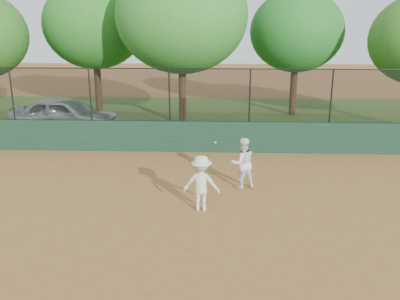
{
  "coord_description": "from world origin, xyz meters",
  "views": [
    {
      "loc": [
        1.31,
        -10.47,
        4.99
      ],
      "look_at": [
        0.8,
        2.2,
        1.2
      ],
      "focal_mm": 40.0,
      "sensor_mm": 36.0,
      "label": 1
    }
  ],
  "objects_px": {
    "tree_2": "(182,16)",
    "tree_1": "(94,25)",
    "player_main": "(201,183)",
    "player_second": "(243,163)",
    "tree_3": "(297,32)",
    "parked_car": "(65,115)"
  },
  "relations": [
    {
      "from": "tree_2",
      "to": "tree_1",
      "type": "bearing_deg",
      "value": 150.4
    },
    {
      "from": "tree_1",
      "to": "tree_2",
      "type": "height_order",
      "value": "tree_2"
    },
    {
      "from": "player_second",
      "to": "tree_3",
      "type": "xyz_separation_m",
      "value": [
        3.2,
        10.77,
        3.5
      ]
    },
    {
      "from": "tree_3",
      "to": "player_main",
      "type": "bearing_deg",
      "value": -109.35
    },
    {
      "from": "player_second",
      "to": "player_main",
      "type": "bearing_deg",
      "value": 37.48
    },
    {
      "from": "parked_car",
      "to": "player_second",
      "type": "distance_m",
      "value": 9.91
    },
    {
      "from": "player_second",
      "to": "tree_3",
      "type": "height_order",
      "value": "tree_3"
    },
    {
      "from": "tree_3",
      "to": "parked_car",
      "type": "bearing_deg",
      "value": -157.86
    },
    {
      "from": "tree_2",
      "to": "parked_car",
      "type": "bearing_deg",
      "value": -160.87
    },
    {
      "from": "tree_1",
      "to": "tree_3",
      "type": "height_order",
      "value": "tree_1"
    },
    {
      "from": "parked_car",
      "to": "tree_1",
      "type": "bearing_deg",
      "value": -0.98
    },
    {
      "from": "player_main",
      "to": "tree_3",
      "type": "relative_size",
      "value": 0.32
    },
    {
      "from": "player_second",
      "to": "player_main",
      "type": "relative_size",
      "value": 0.77
    },
    {
      "from": "player_main",
      "to": "tree_3",
      "type": "xyz_separation_m",
      "value": [
        4.38,
        12.46,
        3.53
      ]
    },
    {
      "from": "parked_car",
      "to": "tree_2",
      "type": "xyz_separation_m",
      "value": [
        5.13,
        1.78,
        4.24
      ]
    },
    {
      "from": "player_main",
      "to": "tree_2",
      "type": "relative_size",
      "value": 0.26
    },
    {
      "from": "player_main",
      "to": "tree_3",
      "type": "distance_m",
      "value": 13.67
    },
    {
      "from": "tree_3",
      "to": "player_second",
      "type": "bearing_deg",
      "value": -106.54
    },
    {
      "from": "parked_car",
      "to": "tree_2",
      "type": "relative_size",
      "value": 0.62
    },
    {
      "from": "player_second",
      "to": "tree_3",
      "type": "relative_size",
      "value": 0.25
    },
    {
      "from": "player_main",
      "to": "tree_1",
      "type": "distance_m",
      "value": 14.45
    },
    {
      "from": "player_main",
      "to": "parked_car",
      "type": "bearing_deg",
      "value": 128.36
    }
  ]
}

